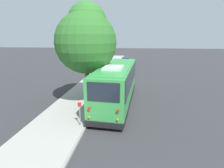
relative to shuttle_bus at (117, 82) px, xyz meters
The scene contains 11 objects.
ground_plane 2.25m from the shuttle_bus, behind, with size 160.00×160.00×0.00m, color #333335.
sidewalk_slab 4.07m from the shuttle_bus, 110.13° to the left, with size 80.00×3.65×0.15m, color #A3A099.
curb_strip 2.67m from the shuttle_bus, 129.30° to the left, with size 80.00×0.14×0.15m, color gray.
shuttle_bus is the anchor object (origin of this frame).
parked_sedan_maroon 11.27m from the shuttle_bus, ahead, with size 4.32×1.76×1.27m.
parked_sedan_black 18.59m from the shuttle_bus, ahead, with size 4.47×1.80×1.26m.
parked_sedan_blue 24.30m from the shuttle_bus, ahead, with size 4.26×1.86×1.27m.
street_tree 4.32m from the shuttle_bus, 99.22° to the left, with size 4.81×4.81×8.08m.
sign_post_near 4.98m from the shuttle_bus, 157.63° to the left, with size 0.06×0.22×1.55m.
sign_post_far 3.63m from the shuttle_bus, 147.57° to the left, with size 0.06×0.06×1.34m.
fire_hydrant 7.01m from the shuttle_bus, 18.04° to the left, with size 0.22×0.22×0.81m.
Camera 1 is at (-12.88, -1.29, 5.53)m, focal length 28.00 mm.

